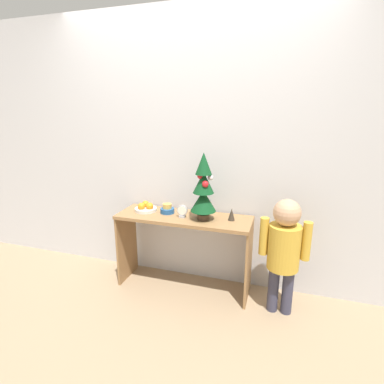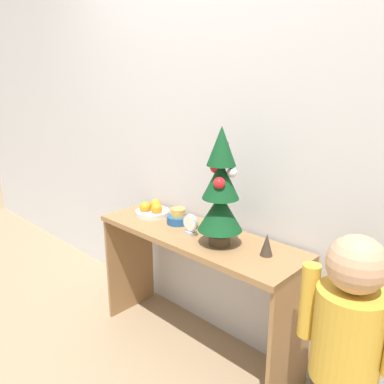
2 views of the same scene
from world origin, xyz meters
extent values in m
plane|color=#997F60|center=(0.00, 0.00, 0.00)|extent=(12.00, 12.00, 0.00)
cube|color=silver|center=(0.00, 0.44, 1.25)|extent=(7.00, 0.05, 2.50)
cube|color=olive|center=(0.00, 0.20, 0.69)|extent=(1.21, 0.40, 0.03)
cube|color=olive|center=(-0.60, 0.20, 0.35)|extent=(0.02, 0.37, 0.71)
cube|color=olive|center=(0.60, 0.20, 0.35)|extent=(0.02, 0.37, 0.71)
cylinder|color=#4C3828|center=(0.19, 0.17, 0.73)|extent=(0.11, 0.11, 0.05)
cylinder|color=brown|center=(0.19, 0.17, 0.78)|extent=(0.02, 0.02, 0.04)
cone|color=#0F421E|center=(0.19, 0.17, 0.88)|extent=(0.22, 0.22, 0.18)
cone|color=#0F421E|center=(0.19, 0.17, 1.04)|extent=(0.18, 0.18, 0.18)
cone|color=#0F421E|center=(0.19, 0.17, 1.20)|extent=(0.14, 0.14, 0.18)
sphere|color=red|center=(0.22, 0.13, 1.04)|extent=(0.06, 0.06, 0.06)
sphere|color=red|center=(0.19, 0.20, 1.20)|extent=(0.04, 0.04, 0.04)
sphere|color=red|center=(0.16, 0.16, 1.09)|extent=(0.05, 0.05, 0.05)
sphere|color=silver|center=(0.25, 0.18, 1.08)|extent=(0.05, 0.05, 0.05)
cylinder|color=silver|center=(-0.39, 0.23, 0.72)|extent=(0.21, 0.21, 0.03)
sphere|color=orange|center=(-0.34, 0.22, 0.76)|extent=(0.07, 0.07, 0.07)
sphere|color=orange|center=(-0.41, 0.27, 0.76)|extent=(0.07, 0.07, 0.07)
sphere|color=orange|center=(-0.41, 0.19, 0.76)|extent=(0.07, 0.07, 0.07)
cylinder|color=#235189|center=(-0.17, 0.23, 0.73)|extent=(0.13, 0.13, 0.04)
cylinder|color=gold|center=(-0.17, 0.23, 0.78)|extent=(0.08, 0.08, 0.04)
cube|color=#B2B2B7|center=(0.00, 0.16, 0.72)|extent=(0.05, 0.04, 0.02)
cylinder|color=#B2B2B7|center=(0.00, 0.16, 0.78)|extent=(0.09, 0.02, 0.09)
cylinder|color=white|center=(0.00, 0.15, 0.78)|extent=(0.08, 0.00, 0.08)
cone|color=#382D23|center=(0.43, 0.23, 0.76)|extent=(0.06, 0.06, 0.11)
cylinder|color=#38384C|center=(0.82, 0.09, 0.20)|extent=(0.09, 0.09, 0.40)
cylinder|color=#38384C|center=(0.93, 0.09, 0.20)|extent=(0.09, 0.09, 0.40)
cylinder|color=gold|center=(0.88, 0.09, 0.58)|extent=(0.25, 0.25, 0.36)
sphere|color=tan|center=(0.88, 0.09, 0.87)|extent=(0.21, 0.21, 0.21)
cylinder|color=gold|center=(0.71, 0.09, 0.66)|extent=(0.07, 0.07, 0.31)
cylinder|color=gold|center=(1.04, 0.09, 0.66)|extent=(0.07, 0.07, 0.31)
camera|label=1|loc=(0.84, -2.19, 1.62)|focal=28.00mm
camera|label=2|loc=(1.28, -1.16, 1.47)|focal=35.00mm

